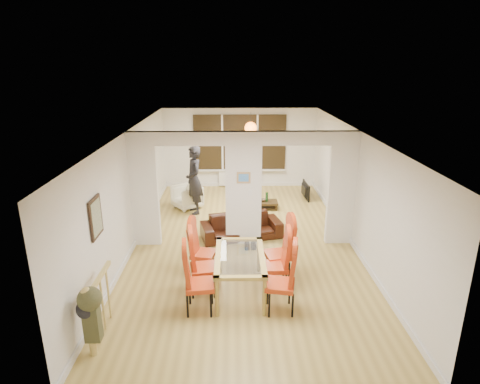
{
  "coord_description": "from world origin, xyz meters",
  "views": [
    {
      "loc": [
        -0.24,
        -8.51,
        4.01
      ],
      "look_at": [
        -0.07,
        0.6,
        1.04
      ],
      "focal_mm": 30.0,
      "sensor_mm": 36.0,
      "label": 1
    }
  ],
  "objects_px": {
    "dining_table": "(240,274)",
    "armchair": "(187,197)",
    "bottle": "(267,197)",
    "person": "(194,180)",
    "dining_chair_rb": "(275,262)",
    "coffee_table": "(261,205)",
    "sofa": "(241,227)",
    "dining_chair_lb": "(204,264)",
    "dining_chair_la": "(199,280)",
    "television": "(303,190)",
    "dining_chair_lc": "(203,250)",
    "dining_chair_rc": "(278,250)",
    "bowl": "(263,200)",
    "dining_chair_ra": "(280,280)"
  },
  "relations": [
    {
      "from": "dining_chair_rc",
      "to": "bowl",
      "type": "bearing_deg",
      "value": 78.72
    },
    {
      "from": "dining_chair_rc",
      "to": "dining_table",
      "type": "bearing_deg",
      "value": -158.74
    },
    {
      "from": "dining_table",
      "to": "armchair",
      "type": "distance_m",
      "value": 4.69
    },
    {
      "from": "dining_chair_lb",
      "to": "dining_chair_ra",
      "type": "bearing_deg",
      "value": -34.22
    },
    {
      "from": "dining_chair_rb",
      "to": "person",
      "type": "relative_size",
      "value": 0.6
    },
    {
      "from": "bottle",
      "to": "person",
      "type": "bearing_deg",
      "value": -172.4
    },
    {
      "from": "person",
      "to": "television",
      "type": "height_order",
      "value": "person"
    },
    {
      "from": "coffee_table",
      "to": "bowl",
      "type": "bearing_deg",
      "value": 46.34
    },
    {
      "from": "dining_chair_la",
      "to": "dining_chair_lb",
      "type": "relative_size",
      "value": 1.0
    },
    {
      "from": "dining_chair_rb",
      "to": "coffee_table",
      "type": "height_order",
      "value": "dining_chair_rb"
    },
    {
      "from": "dining_chair_rb",
      "to": "sofa",
      "type": "bearing_deg",
      "value": 102.79
    },
    {
      "from": "bowl",
      "to": "dining_chair_lc",
      "type": "bearing_deg",
      "value": -110.71
    },
    {
      "from": "dining_chair_la",
      "to": "coffee_table",
      "type": "height_order",
      "value": "dining_chair_la"
    },
    {
      "from": "dining_table",
      "to": "dining_chair_lc",
      "type": "height_order",
      "value": "dining_chair_lc"
    },
    {
      "from": "sofa",
      "to": "bottle",
      "type": "relative_size",
      "value": 6.49
    },
    {
      "from": "dining_chair_rc",
      "to": "sofa",
      "type": "height_order",
      "value": "dining_chair_rc"
    },
    {
      "from": "coffee_table",
      "to": "bottle",
      "type": "distance_m",
      "value": 0.3
    },
    {
      "from": "coffee_table",
      "to": "bottle",
      "type": "xyz_separation_m",
      "value": [
        0.16,
        -0.0,
        0.25
      ]
    },
    {
      "from": "dining_chair_rc",
      "to": "armchair",
      "type": "bearing_deg",
      "value": 107.28
    },
    {
      "from": "dining_chair_rb",
      "to": "television",
      "type": "relative_size",
      "value": 1.31
    },
    {
      "from": "dining_table",
      "to": "bowl",
      "type": "height_order",
      "value": "dining_table"
    },
    {
      "from": "dining_table",
      "to": "dining_chair_la",
      "type": "distance_m",
      "value": 0.91
    },
    {
      "from": "coffee_table",
      "to": "dining_chair_rc",
      "type": "bearing_deg",
      "value": -89.28
    },
    {
      "from": "dining_chair_rb",
      "to": "coffee_table",
      "type": "bearing_deg",
      "value": 88.67
    },
    {
      "from": "dining_chair_rb",
      "to": "person",
      "type": "xyz_separation_m",
      "value": [
        -1.81,
        4.03,
        0.38
      ]
    },
    {
      "from": "dining_chair_la",
      "to": "sofa",
      "type": "distance_m",
      "value": 3.07
    },
    {
      "from": "television",
      "to": "dining_chair_lb",
      "type": "bearing_deg",
      "value": 150.42
    },
    {
      "from": "dining_chair_lc",
      "to": "dining_chair_rc",
      "type": "relative_size",
      "value": 0.92
    },
    {
      "from": "television",
      "to": "coffee_table",
      "type": "xyz_separation_m",
      "value": [
        -1.35,
        -0.91,
        -0.14
      ]
    },
    {
      "from": "bottle",
      "to": "dining_chair_ra",
      "type": "bearing_deg",
      "value": -92.19
    },
    {
      "from": "dining_chair_lb",
      "to": "television",
      "type": "height_order",
      "value": "dining_chair_lb"
    },
    {
      "from": "armchair",
      "to": "television",
      "type": "bearing_deg",
      "value": 66.13
    },
    {
      "from": "person",
      "to": "dining_table",
      "type": "bearing_deg",
      "value": -3.72
    },
    {
      "from": "dining_chair_la",
      "to": "dining_chair_rb",
      "type": "bearing_deg",
      "value": 18.21
    },
    {
      "from": "dining_chair_ra",
      "to": "sofa",
      "type": "height_order",
      "value": "dining_chair_ra"
    },
    {
      "from": "armchair",
      "to": "dining_chair_rc",
      "type": "bearing_deg",
      "value": -8.17
    },
    {
      "from": "dining_chair_rc",
      "to": "television",
      "type": "height_order",
      "value": "dining_chair_rc"
    },
    {
      "from": "armchair",
      "to": "dining_chair_lb",
      "type": "bearing_deg",
      "value": -26.74
    },
    {
      "from": "dining_chair_rc",
      "to": "armchair",
      "type": "distance_m",
      "value": 4.56
    },
    {
      "from": "dining_chair_rb",
      "to": "bottle",
      "type": "relative_size",
      "value": 3.86
    },
    {
      "from": "dining_chair_lc",
      "to": "dining_chair_ra",
      "type": "height_order",
      "value": "dining_chair_ra"
    },
    {
      "from": "dining_chair_rc",
      "to": "bowl",
      "type": "distance_m",
      "value": 3.95
    },
    {
      "from": "dining_chair_rb",
      "to": "armchair",
      "type": "relative_size",
      "value": 1.56
    },
    {
      "from": "dining_chair_rb",
      "to": "armchair",
      "type": "bearing_deg",
      "value": 114.56
    },
    {
      "from": "dining_chair_rb",
      "to": "television",
      "type": "bearing_deg",
      "value": 74.29
    },
    {
      "from": "dining_chair_lb",
      "to": "bowl",
      "type": "relative_size",
      "value": 5.47
    },
    {
      "from": "dining_chair_rb",
      "to": "sofa",
      "type": "height_order",
      "value": "dining_chair_rb"
    },
    {
      "from": "dining_chair_lc",
      "to": "dining_chair_lb",
      "type": "bearing_deg",
      "value": -72.94
    },
    {
      "from": "dining_table",
      "to": "dining_chair_rc",
      "type": "relative_size",
      "value": 1.32
    },
    {
      "from": "dining_chair_lb",
      "to": "armchair",
      "type": "xyz_separation_m",
      "value": [
        -0.79,
        4.48,
        -0.25
      ]
    }
  ]
}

